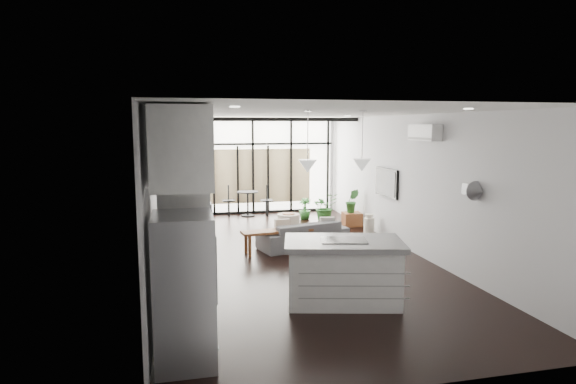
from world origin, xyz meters
name	(u,v)px	position (x,y,z in m)	size (l,w,h in m)	color
floor	(291,256)	(0.00, 0.00, 0.00)	(5.00, 10.00, 0.00)	black
ceiling	(292,114)	(0.00, 0.00, 2.80)	(5.00, 10.00, 0.00)	silver
wall_left	(159,190)	(-2.50, 0.00, 1.40)	(0.02, 10.00, 2.80)	silver
wall_right	(409,183)	(2.50, 0.00, 1.40)	(0.02, 10.00, 2.80)	silver
wall_back	(252,166)	(0.00, 5.00, 1.40)	(5.00, 0.02, 2.80)	silver
wall_front	(413,250)	(0.00, -5.00, 1.40)	(5.00, 0.02, 2.80)	silver
glazing	(253,166)	(0.00, 4.88, 1.40)	(5.00, 0.20, 2.80)	black
skylight	(257,119)	(0.00, 4.00, 2.77)	(4.70, 1.90, 0.06)	silver
neighbour_building	(253,176)	(0.00, 4.95, 1.10)	(3.50, 0.02, 1.60)	beige
island	(343,271)	(0.15, -2.63, 0.46)	(1.70, 1.01, 0.93)	white
cooktop	(344,240)	(0.15, -2.63, 0.93)	(0.66, 0.44, 0.01)	black
fridge	(184,289)	(-2.13, -3.95, 0.82)	(0.64, 0.80, 1.65)	#99999E
appliance_column	(185,237)	(-2.10, -3.05, 1.19)	(0.62, 0.65, 2.39)	white
upper_cabinets	(180,146)	(-2.12, -3.50, 2.35)	(0.62, 1.75, 0.86)	white
pendant_left	(308,166)	(-0.40, -2.65, 2.02)	(0.26, 0.26, 0.18)	silver
pendant_right	(362,165)	(0.40, -2.65, 2.02)	(0.26, 0.26, 0.18)	silver
sofa	(303,230)	(0.41, 0.64, 0.37)	(1.92, 0.56, 0.75)	#545356
console_bench	(277,241)	(-0.22, 0.35, 0.24)	(1.47, 0.37, 0.47)	brown
pouf	(289,223)	(0.45, 2.19, 0.22)	(0.55, 0.55, 0.44)	beige
crate	(352,219)	(2.22, 2.52, 0.17)	(0.45, 0.45, 0.34)	brown
plant_tall	(325,210)	(1.73, 3.32, 0.30)	(0.69, 0.76, 0.59)	#255C22
plant_med	(305,213)	(1.24, 3.61, 0.17)	(0.33, 0.60, 0.33)	#255C22
plant_crate	(352,207)	(2.22, 2.52, 0.48)	(0.34, 0.62, 0.28)	#255C22
milk_can	(369,224)	(2.25, 1.45, 0.25)	(0.25, 0.25, 0.50)	silver
bistro_set	(248,204)	(-0.23, 4.46, 0.35)	(1.46, 0.58, 0.70)	black
tv	(386,182)	(2.46, 1.00, 1.30)	(0.05, 1.10, 0.65)	black
ac_unit	(425,133)	(2.38, -0.80, 2.45)	(0.22, 0.90, 0.30)	white
framed_art	(160,185)	(-2.47, -0.50, 1.55)	(0.04, 0.70, 0.90)	black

